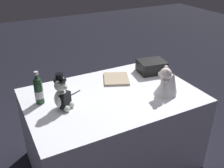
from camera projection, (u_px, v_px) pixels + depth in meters
ground_plane at (112, 159)px, 2.48m from camera, size 12.00×12.00×0.00m
reception_table at (112, 129)px, 2.32m from camera, size 1.42×0.95×0.72m
teddy_bear_groom at (62, 95)px, 1.92m from camera, size 0.14×0.14×0.29m
teddy_bear_bride at (167, 83)px, 2.10m from camera, size 0.23×0.22×0.25m
champagne_bottle at (39, 90)px, 1.98m from camera, size 0.07×0.07×0.27m
signing_pen at (75, 93)px, 2.16m from camera, size 0.13×0.06×0.01m
gift_case_black at (152, 67)px, 2.51m from camera, size 0.29×0.24×0.12m
guestbook at (116, 79)px, 2.39m from camera, size 0.31×0.32×0.02m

